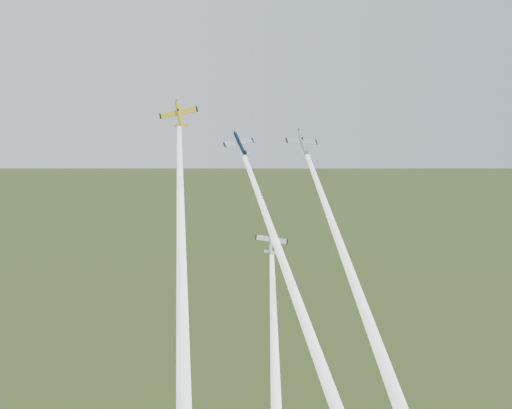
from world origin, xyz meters
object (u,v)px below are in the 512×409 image
Objects in this scene: plane_yellow at (179,114)px; plane_silver_right at (303,143)px; plane_navy at (240,144)px; plane_silver_low at (271,241)px.

plane_silver_right is (27.81, 0.60, -6.56)m from plane_yellow.
plane_silver_low is (4.28, -9.53, -19.84)m from plane_navy.
plane_silver_right is 24.33m from plane_silver_low.
plane_navy reaches higher than plane_silver_low.
plane_yellow reaches higher than plane_silver_right.
plane_yellow is at bearing 170.19° from plane_silver_right.
plane_silver_right reaches higher than plane_silver_low.
plane_navy is 0.91× the size of plane_silver_right.
plane_silver_right reaches higher than plane_navy.
plane_silver_low is at bearing -18.32° from plane_yellow.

